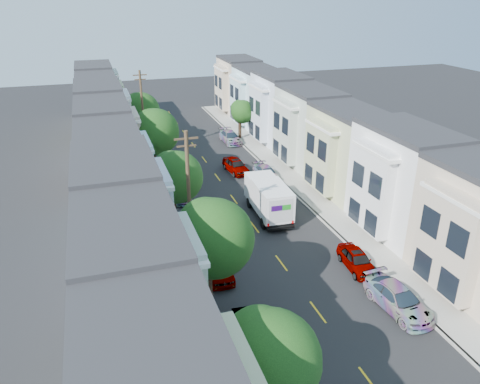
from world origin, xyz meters
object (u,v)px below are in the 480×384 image
object	(u,v)px
parked_left_b	(250,331)
parked_left_d	(180,193)
tree_e	(140,111)
tree_c	(175,178)
utility_pole_far	(143,113)
parked_right_b	(357,260)
utility_pole_near	(189,200)
tree_b	(212,239)
parked_right_a	(398,299)
parked_right_c	(266,173)
tree_a	(269,360)
lead_sedan	(236,166)
parked_left_c	(218,267)
tree_d	(155,132)
parked_right_d	(230,137)
fedex_truck	(268,197)
tree_far_r	(242,112)

from	to	relation	value
parked_left_b	parked_left_d	bearing A→B (deg)	95.03
tree_e	tree_c	bearing A→B (deg)	-90.00
utility_pole_far	parked_right_b	size ratio (longest dim) A/B	2.29
utility_pole_near	parked_left_b	bearing A→B (deg)	-81.27
tree_b	utility_pole_far	world-z (taller)	utility_pole_far
parked_right_a	parked_right_c	bearing A→B (deg)	85.18
tree_a	lead_sedan	xyz separation A→B (m)	(8.66, 32.47, -3.91)
parked_right_a	tree_c	bearing A→B (deg)	122.79
utility_pole_near	lead_sedan	distance (m)	19.53
tree_b	parked_left_b	distance (m)	5.71
tree_b	parked_right_b	xyz separation A→B (m)	(11.20, 2.14, -4.79)
parked_left_c	parked_right_a	xyz separation A→B (m)	(9.80, -7.10, 0.03)
tree_a	tree_d	bearing A→B (deg)	90.00
parked_right_b	parked_right_c	distance (m)	18.46
tree_c	parked_left_b	xyz separation A→B (m)	(1.40, -14.41, -4.17)
parked_left_d	parked_right_b	distance (m)	18.78
tree_c	utility_pole_far	distance (m)	20.71
tree_b	parked_left_b	world-z (taller)	tree_b
tree_a	parked_left_c	distance (m)	14.01
parked_right_c	parked_left_d	bearing A→B (deg)	-168.56
utility_pole_near	parked_left_c	distance (m)	5.11
parked_left_b	parked_right_d	world-z (taller)	parked_right_d
utility_pole_near	parked_right_a	distance (m)	15.18
tree_d	tree_e	size ratio (longest dim) A/B	1.13
parked_right_b	tree_a	bearing A→B (deg)	-130.28
tree_e	utility_pole_near	bearing A→B (deg)	-90.00
utility_pole_far	fedex_truck	xyz separation A→B (m)	(8.19, -20.27, -3.35)
lead_sedan	parked_right_b	bearing A→B (deg)	-89.08
tree_far_r	parked_left_d	xyz separation A→B (m)	(-11.79, -17.02, -3.04)
parked_left_c	parked_right_c	xyz separation A→B (m)	(9.80, 16.31, -0.10)
tree_a	tree_b	world-z (taller)	tree_b
tree_b	tree_d	world-z (taller)	tree_d
tree_d	utility_pole_near	distance (m)	16.31
parked_right_c	parked_right_a	bearing A→B (deg)	-92.56
tree_far_r	utility_pole_near	xyz separation A→B (m)	(-13.19, -28.73, 1.49)
tree_d	parked_right_c	distance (m)	12.40
tree_a	tree_c	world-z (taller)	tree_c
tree_b	tree_far_r	bearing A→B (deg)	69.43
lead_sedan	tree_c	bearing A→B (deg)	-132.52
tree_b	utility_pole_far	bearing A→B (deg)	90.00
tree_b	parked_right_a	world-z (taller)	tree_b
tree_far_r	parked_right_c	distance (m)	15.02
tree_e	parked_right_a	distance (m)	40.19
parked_left_b	parked_right_b	distance (m)	10.92
tree_e	parked_left_b	world-z (taller)	tree_e
tree_a	utility_pole_near	xyz separation A→B (m)	(0.00, 15.52, 0.48)
tree_d	parked_left_d	bearing A→B (deg)	-73.02
parked_right_c	tree_d	bearing A→B (deg)	166.58
parked_left_b	tree_a	bearing A→B (deg)	-97.32
tree_b	utility_pole_near	size ratio (longest dim) A/B	0.79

